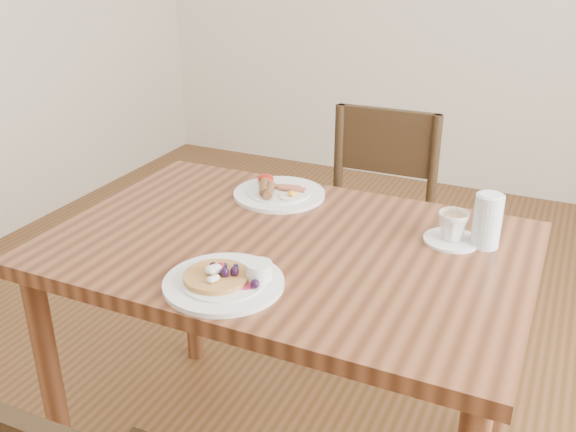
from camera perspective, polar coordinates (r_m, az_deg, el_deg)
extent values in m
cube|color=brown|center=(1.64, 0.00, -2.87)|extent=(1.20, 0.80, 0.04)
cylinder|color=brown|center=(1.88, -20.25, -14.03)|extent=(0.06, 0.06, 0.71)
cylinder|color=brown|center=(2.01, 18.77, -11.21)|extent=(0.06, 0.06, 0.71)
cylinder|color=brown|center=(2.31, -8.65, -5.02)|extent=(0.06, 0.06, 0.71)
cube|color=#312111|center=(2.34, 7.07, -1.97)|extent=(0.43, 0.43, 0.04)
cylinder|color=#312111|center=(2.35, 1.25, -8.14)|extent=(0.04, 0.04, 0.43)
cylinder|color=#312111|center=(2.26, 9.84, -9.97)|extent=(0.04, 0.04, 0.43)
cylinder|color=#312111|center=(2.64, 4.20, -4.27)|extent=(0.04, 0.04, 0.43)
cylinder|color=#312111|center=(2.57, 11.84, -5.71)|extent=(0.04, 0.04, 0.43)
cylinder|color=#312111|center=(2.38, 12.76, 3.73)|extent=(0.04, 0.04, 0.43)
cylinder|color=#312111|center=(2.46, 4.52, 4.97)|extent=(0.04, 0.04, 0.43)
cube|color=#312111|center=(2.39, 8.78, 6.58)|extent=(0.38, 0.04, 0.24)
cylinder|color=white|center=(1.44, -5.74, -5.96)|extent=(0.27, 0.27, 0.01)
cylinder|color=white|center=(1.43, -5.75, -5.72)|extent=(0.19, 0.19, 0.01)
cylinder|color=#B22D59|center=(1.42, -3.80, -5.85)|extent=(0.07, 0.07, 0.00)
cylinder|color=#C68C47|center=(1.43, -6.39, -5.36)|extent=(0.15, 0.15, 0.01)
ellipsoid|color=white|center=(1.42, -6.69, -4.81)|extent=(0.03, 0.03, 0.02)
ellipsoid|color=white|center=(1.40, -6.69, -5.54)|extent=(0.02, 0.02, 0.01)
cylinder|color=white|center=(1.42, -2.62, -4.89)|extent=(0.06, 0.06, 0.04)
cylinder|color=#591E07|center=(1.41, -2.64, -4.32)|extent=(0.05, 0.05, 0.00)
sphere|color=black|center=(1.42, -5.06, -4.83)|extent=(0.02, 0.02, 0.02)
sphere|color=#1E234C|center=(1.44, -4.72, -4.55)|extent=(0.01, 0.01, 0.01)
sphere|color=#1E234C|center=(1.46, -5.34, -4.12)|extent=(0.01, 0.01, 0.01)
sphere|color=#B21938|center=(1.45, -6.20, -4.42)|extent=(0.02, 0.02, 0.02)
sphere|color=black|center=(1.43, -6.88, -4.66)|extent=(0.02, 0.02, 0.02)
sphere|color=#1E234C|center=(1.41, -6.76, -5.34)|extent=(0.01, 0.01, 0.01)
sphere|color=black|center=(1.41, -5.64, -5.04)|extent=(0.02, 0.02, 0.02)
sphere|color=#1E234C|center=(1.37, -4.30, -6.87)|extent=(0.01, 0.01, 0.01)
sphere|color=#B21938|center=(1.39, -3.04, -6.27)|extent=(0.01, 0.01, 0.01)
sphere|color=black|center=(1.42, -2.52, -5.34)|extent=(0.02, 0.02, 0.02)
cylinder|color=white|center=(1.90, -0.78, 1.96)|extent=(0.27, 0.27, 0.01)
cylinder|color=white|center=(1.89, -0.78, 2.16)|extent=(0.19, 0.19, 0.01)
cylinder|color=brown|center=(1.89, -2.15, 2.59)|extent=(0.06, 0.10, 0.03)
cylinder|color=brown|center=(1.87, -1.67, 2.32)|extent=(0.06, 0.10, 0.03)
cube|color=maroon|center=(1.91, -0.13, 2.62)|extent=(0.08, 0.04, 0.01)
cube|color=maroon|center=(1.89, 0.37, 2.46)|extent=(0.08, 0.03, 0.01)
cylinder|color=white|center=(1.85, 0.35, 1.74)|extent=(0.07, 0.07, 0.00)
ellipsoid|color=yellow|center=(1.84, 0.35, 2.03)|extent=(0.03, 0.03, 0.01)
ellipsoid|color=#A5190F|center=(1.95, -2.00, 3.33)|extent=(0.05, 0.05, 0.03)
cylinder|color=white|center=(1.68, 14.30, -2.08)|extent=(0.14, 0.14, 0.01)
imported|color=white|center=(1.66, 14.44, -0.84)|extent=(0.09, 0.09, 0.07)
cylinder|color=tan|center=(1.65, 14.53, -0.08)|extent=(0.07, 0.07, 0.00)
cylinder|color=silver|center=(1.65, 17.29, -0.42)|extent=(0.07, 0.07, 0.14)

